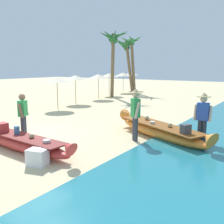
{
  "coord_description": "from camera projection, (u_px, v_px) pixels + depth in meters",
  "views": [
    {
      "loc": [
        7.49,
        -5.42,
        2.49
      ],
      "look_at": [
        2.4,
        2.01,
        0.9
      ],
      "focal_mm": 41.32,
      "sensor_mm": 36.0,
      "label": 1
    }
  ],
  "objects": [
    {
      "name": "ground_plane",
      "position": [
        23.0,
        139.0,
        9.0
      ],
      "size": [
        80.0,
        80.0,
        0.0
      ],
      "primitive_type": "plane",
      "color": "beige"
    },
    {
      "name": "boat_red_foreground",
      "position": [
        19.0,
        141.0,
        7.81
      ],
      "size": [
        4.61,
        0.82,
        0.73
      ],
      "color": "red",
      "rests_on": "ground"
    },
    {
      "name": "parasol_row_3",
      "position": [
        109.0,
        75.0,
        22.3
      ],
      "size": [
        1.6,
        1.6,
        1.91
      ],
      "color": "#8E6B47",
      "rests_on": "ground"
    },
    {
      "name": "parasol_row_5",
      "position": [
        131.0,
        74.0,
        27.14
      ],
      "size": [
        1.6,
        1.6,
        1.91
      ],
      "color": "#8E6B47",
      "rests_on": "ground"
    },
    {
      "name": "person_tourist_customer",
      "position": [
        23.0,
        114.0,
        8.73
      ],
      "size": [
        0.46,
        0.56,
        1.6
      ],
      "color": "#333842",
      "rests_on": "ground"
    },
    {
      "name": "cooler_box",
      "position": [
        37.0,
        157.0,
        6.53
      ],
      "size": [
        0.57,
        0.48,
        0.43
      ],
      "primitive_type": "cube",
      "rotation": [
        0.0,
        0.0,
        0.3
      ],
      "color": "silver",
      "rests_on": "ground"
    },
    {
      "name": "parasol_row_0",
      "position": [
        57.0,
        79.0,
        15.14
      ],
      "size": [
        1.6,
        1.6,
        1.91
      ],
      "color": "#8E6B47",
      "rests_on": "ground"
    },
    {
      "name": "person_vendor_hatted",
      "position": [
        135.0,
        111.0,
        8.62
      ],
      "size": [
        0.55,
        0.51,
        1.77
      ],
      "color": "#333842",
      "rests_on": "ground"
    },
    {
      "name": "palm_tree_leaning_seaward",
      "position": [
        113.0,
        42.0,
        20.59
      ],
      "size": [
        2.68,
        2.44,
        5.4
      ],
      "color": "brown",
      "rests_on": "ground"
    },
    {
      "name": "parasol_row_2",
      "position": [
        98.0,
        76.0,
        20.0
      ],
      "size": [
        1.6,
        1.6,
        1.91
      ],
      "color": "#8E6B47",
      "rests_on": "ground"
    },
    {
      "name": "person_vendor_assistant",
      "position": [
        203.0,
        115.0,
        8.25
      ],
      "size": [
        0.56,
        0.44,
        1.68
      ],
      "color": "#333842",
      "rests_on": "ground"
    },
    {
      "name": "palm_tree_tall_inland",
      "position": [
        127.0,
        48.0,
        24.75
      ],
      "size": [
        2.63,
        2.6,
        5.24
      ],
      "color": "brown",
      "rests_on": "ground"
    },
    {
      "name": "palm_tree_mid_cluster",
      "position": [
        132.0,
        47.0,
        24.65
      ],
      "size": [
        2.5,
        2.35,
        5.46
      ],
      "color": "brown",
      "rests_on": "ground"
    },
    {
      "name": "parasol_row_4",
      "position": [
        123.0,
        74.0,
        24.86
      ],
      "size": [
        1.6,
        1.6,
        1.91
      ],
      "color": "#8E6B47",
      "rests_on": "ground"
    },
    {
      "name": "boat_orange_midground",
      "position": [
        160.0,
        130.0,
        9.07
      ],
      "size": [
        4.41,
        2.61,
        0.79
      ],
      "color": "orange",
      "rests_on": "ground"
    },
    {
      "name": "parasol_row_1",
      "position": [
        75.0,
        78.0,
        17.51
      ],
      "size": [
        1.6,
        1.6,
        1.91
      ],
      "color": "#8E6B47",
      "rests_on": "ground"
    }
  ]
}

